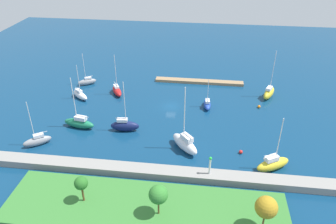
{
  "coord_description": "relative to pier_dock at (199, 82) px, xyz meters",
  "views": [
    {
      "loc": [
        -8.65,
        72.61,
        41.08
      ],
      "look_at": [
        0.0,
        5.45,
        1.5
      ],
      "focal_mm": 35.13,
      "sensor_mm": 36.0,
      "label": 1
    }
  ],
  "objects": [
    {
      "name": "mooring_buoy_red",
      "position": [
        -9.99,
        32.71,
        -0.02
      ],
      "size": [
        0.77,
        0.77,
        0.77
      ],
      "primitive_type": "sphere",
      "color": "red",
      "rests_on": "water"
    },
    {
      "name": "pier_dock",
      "position": [
        0.0,
        0.0,
        0.0
      ],
      "size": [
        25.45,
        2.22,
        0.8
      ],
      "primitive_type": "cube",
      "color": "#997A56",
      "rests_on": "ground"
    },
    {
      "name": "sailboat_green_by_breakwater",
      "position": [
        26.06,
        27.46,
        0.83
      ],
      "size": [
        7.68,
        3.39,
        12.37
      ],
      "rotation": [
        0.0,
        0.0,
        6.11
      ],
      "color": "#19724C",
      "rests_on": "water"
    },
    {
      "name": "sailboat_navy_mid_basin",
      "position": [
        15.41,
        27.45,
        0.94
      ],
      "size": [
        6.54,
        2.54,
        12.07
      ],
      "rotation": [
        0.0,
        0.0,
        3.23
      ],
      "color": "#141E4C",
      "rests_on": "water"
    },
    {
      "name": "sailboat_red_off_beacon",
      "position": [
        21.88,
        10.08,
        0.66
      ],
      "size": [
        4.62,
        6.19,
        11.44
      ],
      "rotation": [
        0.0,
        0.0,
        2.09
      ],
      "color": "red",
      "rests_on": "water"
    },
    {
      "name": "sailboat_white_lone_north",
      "position": [
        1.44,
        32.8,
        1.16
      ],
      "size": [
        6.79,
        7.4,
        14.13
      ],
      "rotation": [
        0.0,
        0.0,
        5.42
      ],
      "color": "white",
      "rests_on": "water"
    },
    {
      "name": "water",
      "position": [
        6.52,
        15.08,
        -0.4
      ],
      "size": [
        160.0,
        160.0,
        0.0
      ],
      "primitive_type": "plane",
      "color": "navy",
      "rests_on": "ground"
    },
    {
      "name": "park_tree_mideast",
      "position": [
        4.05,
        51.29,
        4.48
      ],
      "size": [
        3.02,
        3.02,
        5.53
      ],
      "color": "brown",
      "rests_on": "shoreline_park"
    },
    {
      "name": "park_tree_midwest",
      "position": [
        -11.92,
        52.04,
        4.71
      ],
      "size": [
        3.35,
        3.35,
        5.92
      ],
      "color": "brown",
      "rests_on": "shoreline_park"
    },
    {
      "name": "sailboat_yellow_west_end",
      "position": [
        -15.58,
        36.93,
        0.91
      ],
      "size": [
        7.26,
        5.47,
        11.24
      ],
      "rotation": [
        0.0,
        0.0,
        3.67
      ],
      "color": "yellow",
      "rests_on": "water"
    },
    {
      "name": "sailboat_gray_outer_mooring",
      "position": [
        32.34,
        35.15,
        0.68
      ],
      "size": [
        5.63,
        4.71,
        10.41
      ],
      "rotation": [
        0.0,
        0.0,
        0.63
      ],
      "color": "gray",
      "rests_on": "water"
    },
    {
      "name": "sailboat_yellow_far_south",
      "position": [
        -18.88,
        6.71,
        1.0
      ],
      "size": [
        4.55,
        6.81,
        12.94
      ],
      "rotation": [
        0.0,
        0.0,
        4.28
      ],
      "color": "yellow",
      "rests_on": "water"
    },
    {
      "name": "sailboat_white_near_pier",
      "position": [
        30.98,
        13.7,
        0.63
      ],
      "size": [
        5.92,
        5.23,
        9.54
      ],
      "rotation": [
        0.0,
        0.0,
        2.47
      ],
      "color": "white",
      "rests_on": "water"
    },
    {
      "name": "shoreline_park",
      "position": [
        6.52,
        50.22,
        0.04
      ],
      "size": [
        46.2,
        12.07,
        0.89
      ],
      "primitive_type": "cube",
      "color": "#387A33",
      "rests_on": "ground"
    },
    {
      "name": "mooring_buoy_orange",
      "position": [
        -15.75,
        12.97,
        -0.02
      ],
      "size": [
        0.75,
        0.75,
        0.75
      ],
      "primitive_type": "sphere",
      "color": "orange",
      "rests_on": "water"
    },
    {
      "name": "harbor_beacon",
      "position": [
        -3.71,
        41.43,
        3.24
      ],
      "size": [
        0.56,
        0.56,
        3.73
      ],
      "color": "silver",
      "rests_on": "breakwater"
    },
    {
      "name": "sailboat_gray_lone_south",
      "position": [
        31.97,
        5.4,
        0.59
      ],
      "size": [
        5.29,
        4.08,
        9.5
      ],
      "rotation": [
        0.0,
        0.0,
        0.55
      ],
      "color": "gray",
      "rests_on": "water"
    },
    {
      "name": "sailboat_blue_center_basin",
      "position": [
        -2.69,
        14.38,
        0.55
      ],
      "size": [
        2.11,
        5.31,
        7.6
      ],
      "rotation": [
        0.0,
        0.0,
        4.78
      ],
      "color": "#2347B2",
      "rests_on": "water"
    },
    {
      "name": "park_tree_east",
      "position": [
        16.79,
        50.12,
        4.19
      ],
      "size": [
        2.24,
        2.24,
        4.89
      ],
      "color": "brown",
      "rests_on": "shoreline_park"
    },
    {
      "name": "breakwater",
      "position": [
        6.52,
        41.43,
        0.34
      ],
      "size": [
        66.44,
        2.95,
        1.49
      ],
      "primitive_type": "cube",
      "color": "gray",
      "rests_on": "ground"
    }
  ]
}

